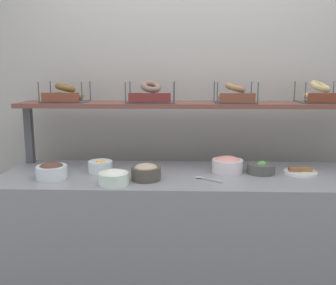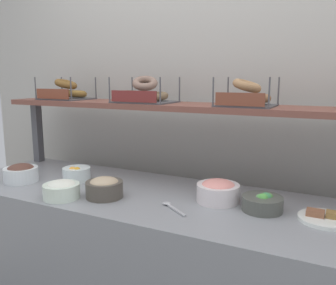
{
  "view_description": "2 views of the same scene",
  "coord_description": "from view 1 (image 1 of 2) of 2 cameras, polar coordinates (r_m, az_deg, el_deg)",
  "views": [
    {
      "loc": [
        -0.08,
        -2.29,
        1.48
      ],
      "look_at": [
        -0.16,
        0.1,
        1.03
      ],
      "focal_mm": 39.97,
      "sensor_mm": 36.0,
      "label": 1
    },
    {
      "loc": [
        0.73,
        -1.46,
        1.42
      ],
      "look_at": [
        -0.03,
        0.05,
        1.11
      ],
      "focal_mm": 37.98,
      "sensor_mm": 36.0,
      "label": 2
    }
  ],
  "objects": [
    {
      "name": "deli_counter",
      "position": [
        2.52,
        3.57,
        -14.16
      ],
      "size": [
        2.4,
        0.7,
        0.85
      ],
      "primitive_type": "cube",
      "color": "gray",
      "rests_on": "ground_plane"
    },
    {
      "name": "bowl_veggie_mix",
      "position": [
        2.45,
        14.02,
        -3.77
      ],
      "size": [
        0.18,
        0.18,
        0.08
      ],
      "color": "#4F524B",
      "rests_on": "deli_counter"
    },
    {
      "name": "bagel_basket_poppy",
      "position": [
        2.55,
        -2.67,
        7.2
      ],
      "size": [
        0.32,
        0.25,
        0.15
      ],
      "color": "#4C4C51",
      "rests_on": "upper_shelf"
    },
    {
      "name": "bagel_basket_plain",
      "position": [
        2.74,
        22.11,
        6.7
      ],
      "size": [
        0.28,
        0.26,
        0.15
      ],
      "color": "#4C4C51",
      "rests_on": "upper_shelf"
    },
    {
      "name": "bowl_hummus",
      "position": [
        2.24,
        -3.39,
        -4.47
      ],
      "size": [
        0.18,
        0.18,
        0.1
      ],
      "color": "#4F483F",
      "rests_on": "deli_counter"
    },
    {
      "name": "shelf_riser_left",
      "position": [
        2.8,
        -20.41,
        1.12
      ],
      "size": [
        0.05,
        0.05,
        0.4
      ],
      "primitive_type": "cube",
      "color": "#4C4C51",
      "rests_on": "deli_counter"
    },
    {
      "name": "upper_shelf",
      "position": [
        2.57,
        3.62,
        5.79
      ],
      "size": [
        2.36,
        0.32,
        0.03
      ],
      "primitive_type": "cube",
      "color": "brown",
      "rests_on": "shelf_riser_left"
    },
    {
      "name": "back_wall",
      "position": [
        2.85,
        3.44,
        4.96
      ],
      "size": [
        3.6,
        0.06,
        2.4
      ],
      "primitive_type": "cube",
      "color": "#B2AFA7",
      "rests_on": "ground_plane"
    },
    {
      "name": "serving_plate_white",
      "position": [
        2.52,
        19.53,
        -4.23
      ],
      "size": [
        0.21,
        0.21,
        0.04
      ],
      "color": "white",
      "rests_on": "deli_counter"
    },
    {
      "name": "serving_spoon_near_plate",
      "position": [
        2.26,
        5.58,
        -5.46
      ],
      "size": [
        0.16,
        0.11,
        0.01
      ],
      "color": "#B7B7BC",
      "rests_on": "deli_counter"
    },
    {
      "name": "bowl_cream_cheese",
      "position": [
        2.16,
        -8.27,
        -5.24
      ],
      "size": [
        0.17,
        0.17,
        0.09
      ],
      "color": "white",
      "rests_on": "deli_counter"
    },
    {
      "name": "bowl_lox_spread",
      "position": [
        2.43,
        9.06,
        -3.3
      ],
      "size": [
        0.2,
        0.2,
        0.1
      ],
      "color": "white",
      "rests_on": "deli_counter"
    },
    {
      "name": "bagel_basket_cinnamon_raisin",
      "position": [
        2.68,
        -15.4,
        6.96
      ],
      "size": [
        0.3,
        0.24,
        0.14
      ],
      "color": "#4C4C51",
      "rests_on": "upper_shelf"
    },
    {
      "name": "bowl_chocolate_spread",
      "position": [
        2.36,
        -17.34,
        -4.11
      ],
      "size": [
        0.18,
        0.18,
        0.1
      ],
      "color": "white",
      "rests_on": "deli_counter"
    },
    {
      "name": "bowl_fruit_salad",
      "position": [
        2.43,
        -10.27,
        -3.61
      ],
      "size": [
        0.15,
        0.15,
        0.09
      ],
      "color": "white",
      "rests_on": "deli_counter"
    },
    {
      "name": "bagel_basket_everything",
      "position": [
        2.57,
        10.14,
        7.04
      ],
      "size": [
        0.28,
        0.26,
        0.14
      ],
      "color": "#4C4C51",
      "rests_on": "upper_shelf"
    }
  ]
}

